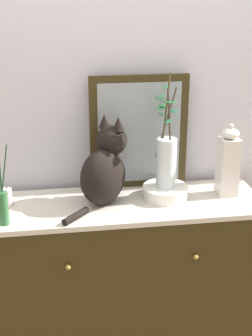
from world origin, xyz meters
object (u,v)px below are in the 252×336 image
at_px(sideboard, 126,280).
at_px(bowl_porcelain, 165,192).
at_px(jar_lidded_porcelain, 228,163).
at_px(mirror_leaning, 139,133).
at_px(candle_pillar, 7,197).
at_px(vase_slim_green, 2,193).
at_px(cat_sitting, 105,169).
at_px(vase_glass_clear, 166,159).

xyz_separation_m(sideboard, bowl_porcelain, (0.20, 0.03, 0.47)).
height_order(bowl_porcelain, jar_lidded_porcelain, jar_lidded_porcelain).
xyz_separation_m(mirror_leaning, candle_pillar, (-0.66, -0.15, -0.25)).
bearing_deg(bowl_porcelain, sideboard, -170.78).
height_order(vase_slim_green, jar_lidded_porcelain, vase_slim_green).
bearing_deg(cat_sitting, vase_glass_clear, 2.94).
bearing_deg(vase_slim_green, sideboard, 14.23).
relative_size(cat_sitting, vase_glass_clear, 0.76).
bearing_deg(jar_lidded_porcelain, bowl_porcelain, 178.68).
height_order(sideboard, mirror_leaning, mirror_leaning).
bearing_deg(bowl_porcelain, cat_sitting, -177.43).
xyz_separation_m(sideboard, vase_glass_clear, (0.20, 0.03, 0.65)).
height_order(vase_slim_green, candle_pillar, vase_slim_green).
relative_size(sideboard, bowl_porcelain, 5.90).
bearing_deg(jar_lidded_porcelain, vase_slim_green, -171.11).
distance_m(sideboard, mirror_leaning, 0.77).
relative_size(mirror_leaning, candle_pillar, 5.82).
bearing_deg(mirror_leaning, cat_sitting, -137.63).
relative_size(bowl_porcelain, candle_pillar, 2.27).
relative_size(cat_sitting, vase_slim_green, 0.81).
bearing_deg(vase_slim_green, jar_lidded_porcelain, 8.89).
bearing_deg(vase_slim_green, mirror_leaning, 27.32).
xyz_separation_m(vase_slim_green, vase_glass_clear, (0.77, 0.18, 0.05)).
distance_m(mirror_leaning, jar_lidded_porcelain, 0.47).
height_order(cat_sitting, bowl_porcelain, cat_sitting).
xyz_separation_m(mirror_leaning, jar_lidded_porcelain, (0.42, -0.17, -0.12)).
distance_m(sideboard, vase_glass_clear, 0.68).
bearing_deg(vase_glass_clear, jar_lidded_porcelain, -1.67).
bearing_deg(vase_glass_clear, mirror_leaning, 123.27).
xyz_separation_m(bowl_porcelain, vase_glass_clear, (-0.00, 0.00, 0.17)).
bearing_deg(vase_glass_clear, candle_pillar, 179.15).
distance_m(sideboard, bowl_porcelain, 0.52).
height_order(sideboard, jar_lidded_porcelain, jar_lidded_porcelain).
bearing_deg(cat_sitting, jar_lidded_porcelain, 0.60).
bearing_deg(vase_glass_clear, cat_sitting, -177.06).
bearing_deg(mirror_leaning, vase_glass_clear, -56.73).
bearing_deg(jar_lidded_porcelain, mirror_leaning, 157.72).
bearing_deg(bowl_porcelain, vase_glass_clear, 104.68).
bearing_deg(candle_pillar, bowl_porcelain, -1.00).
distance_m(sideboard, vase_slim_green, 0.83).
xyz_separation_m(vase_slim_green, bowl_porcelain, (0.77, 0.18, -0.12)).
xyz_separation_m(mirror_leaning, vase_glass_clear, (0.11, -0.16, -0.09)).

